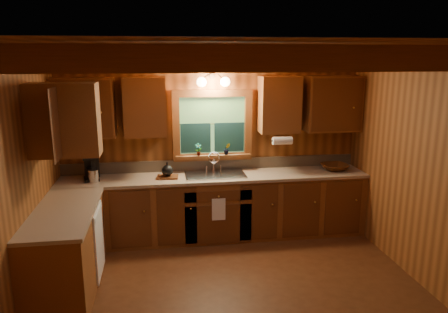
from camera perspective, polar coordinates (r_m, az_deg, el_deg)
room at (r=4.30m, az=1.62°, el=-3.08°), size 4.20×4.20×4.20m
ceiling_beams at (r=4.12m, az=1.73°, el=13.00°), size 4.20×2.54×0.18m
base_cabinets at (r=5.73m, az=-5.67°, el=-8.04°), size 4.20×2.22×0.86m
countertop at (r=5.59m, az=-5.64°, el=-3.71°), size 4.20×2.24×0.04m
backsplash at (r=6.18m, az=-1.53°, el=-1.05°), size 4.20×0.02×0.16m
dishwasher_panel at (r=5.22m, az=-16.24°, el=-10.75°), size 0.02×0.60×0.80m
upper_cabinets at (r=5.52m, az=-6.83°, el=6.23°), size 4.19×1.77×0.78m
window at (r=6.05m, az=-1.54°, el=3.95°), size 1.12×0.08×1.00m
window_sill at (r=6.08m, az=-1.46°, el=0.08°), size 1.06×0.14×0.04m
wall_sconce at (r=5.86m, az=-1.43°, el=9.91°), size 0.45×0.21×0.17m
paper_towel_roll at (r=5.94m, az=7.74°, el=2.10°), size 0.27×0.11×0.11m
dish_towel at (r=5.73m, az=-0.71°, el=-7.04°), size 0.18×0.01×0.30m
sink at (r=5.94m, az=-1.18°, el=-2.88°), size 0.82×0.48×0.43m
coffee_maker at (r=5.94m, az=-17.21°, el=-1.38°), size 0.19×0.24×0.34m
utensil_crock at (r=5.83m, az=-16.92°, el=-2.38°), size 0.13×0.13×0.37m
cutting_board at (r=5.84m, az=-7.50°, el=-2.70°), size 0.30×0.23×0.03m
teakettle at (r=5.81m, az=-7.53°, el=-1.86°), size 0.15×0.15×0.19m
wicker_basket at (r=6.37m, az=14.46°, el=-1.36°), size 0.41×0.41×0.09m
potted_plant_left at (r=6.00m, az=-3.42°, el=0.94°), size 0.10×0.08×0.18m
potted_plant_right at (r=6.06m, az=0.39°, el=1.03°), size 0.10×0.08×0.16m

